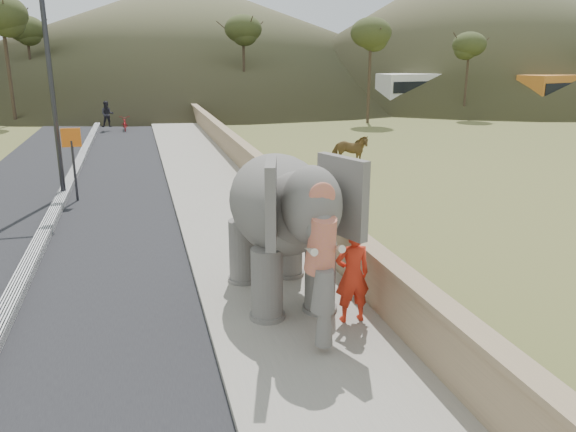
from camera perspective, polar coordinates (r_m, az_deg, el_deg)
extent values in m
plane|color=olive|center=(9.50, 1.93, -13.20)|extent=(160.00, 160.00, 0.00)
cube|color=black|center=(18.68, -22.37, 0.51)|extent=(7.00, 120.00, 0.03)
cube|color=black|center=(18.65, -22.40, 0.79)|extent=(0.35, 120.00, 0.22)
cube|color=#9E9687|center=(18.65, -7.02, 1.79)|extent=(3.00, 120.00, 0.15)
cube|color=tan|center=(18.83, -2.09, 3.53)|extent=(0.30, 120.00, 1.10)
cylinder|color=#302F35|center=(19.93, -23.00, 13.02)|extent=(0.16, 0.16, 8.00)
cylinder|color=#2D2D33|center=(19.46, -20.86, 4.25)|extent=(0.08, 0.08, 2.00)
cube|color=orange|center=(19.28, -21.18, 7.44)|extent=(0.60, 0.05, 0.60)
imported|color=brown|center=(24.32, 6.28, 6.62)|extent=(1.75, 1.44, 1.36)
imported|color=#AFAFB6|center=(49.81, 10.47, 11.33)|extent=(4.51, 2.65, 1.44)
cube|color=white|center=(50.42, 15.09, 12.06)|extent=(11.20, 3.66, 3.10)
cube|color=orange|center=(52.13, 27.00, 11.00)|extent=(11.28, 5.13, 3.10)
cone|color=brown|center=(71.27, 18.60, 18.02)|extent=(56.00, 56.00, 16.00)
cone|color=brown|center=(78.30, -10.03, 17.61)|extent=(80.00, 80.00, 14.00)
imported|color=red|center=(9.75, 6.56, -5.93)|extent=(0.63, 0.41, 1.72)
imported|color=maroon|center=(37.20, -16.23, 9.04)|extent=(0.64, 1.79, 0.94)
imported|color=#232227|center=(37.18, -17.88, 9.81)|extent=(0.79, 0.62, 1.61)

